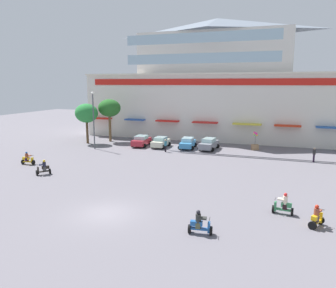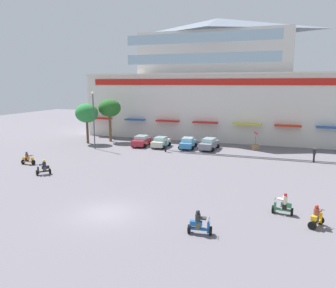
# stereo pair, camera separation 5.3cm
# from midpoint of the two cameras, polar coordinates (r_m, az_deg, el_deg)

# --- Properties ---
(ground_plane) EXTENTS (128.00, 128.00, 0.00)m
(ground_plane) POSITION_cam_midpoint_polar(r_m,az_deg,el_deg) (35.12, 0.10, -4.25)
(ground_plane) COLOR slate
(colonial_building) EXTENTS (41.40, 17.43, 19.24)m
(colonial_building) POSITION_cam_midpoint_polar(r_m,az_deg,el_deg) (56.51, 8.12, 9.59)
(colonial_building) COLOR silver
(colonial_building) RESTS_ON ground
(plaza_tree_0) EXTENTS (3.47, 3.10, 5.94)m
(plaza_tree_0) POSITION_cam_midpoint_polar(r_m,az_deg,el_deg) (50.60, -13.88, 5.13)
(plaza_tree_0) COLOR brown
(plaza_tree_0) RESTS_ON ground
(plaza_tree_2) EXTENTS (3.46, 3.23, 6.51)m
(plaza_tree_2) POSITION_cam_midpoint_polar(r_m,az_deg,el_deg) (51.58, -10.08, 6.06)
(plaza_tree_2) COLOR brown
(plaza_tree_2) RESTS_ON ground
(parked_car_0) EXTENTS (2.56, 4.24, 1.50)m
(parked_car_0) POSITION_cam_midpoint_polar(r_m,az_deg,el_deg) (47.65, -4.63, 0.56)
(parked_car_0) COLOR #AC2430
(parked_car_0) RESTS_ON ground
(parked_car_1) EXTENTS (2.32, 3.90, 1.45)m
(parked_car_1) POSITION_cam_midpoint_polar(r_m,az_deg,el_deg) (46.56, -1.30, 0.34)
(parked_car_1) COLOR beige
(parked_car_1) RESTS_ON ground
(parked_car_2) EXTENTS (2.46, 4.05, 1.51)m
(parked_car_2) POSITION_cam_midpoint_polar(r_m,az_deg,el_deg) (45.83, 3.37, 0.18)
(parked_car_2) COLOR #3C8DC9
(parked_car_2) RESTS_ON ground
(parked_car_3) EXTENTS (2.48, 4.40, 1.55)m
(parked_car_3) POSITION_cam_midpoint_polar(r_m,az_deg,el_deg) (45.29, 7.02, 0.03)
(parked_car_3) COLOR gray
(parked_car_3) RESTS_ON ground
(scooter_rider_0) EXTENTS (1.06, 1.45, 1.48)m
(scooter_rider_0) POSITION_cam_midpoint_polar(r_m,az_deg,el_deg) (23.19, 24.15, -11.48)
(scooter_rider_0) COLOR black
(scooter_rider_0) RESTS_ON ground
(scooter_rider_2) EXTENTS (1.43, 0.65, 1.54)m
(scooter_rider_2) POSITION_cam_midpoint_polar(r_m,az_deg,el_deg) (24.48, 19.18, -9.94)
(scooter_rider_2) COLOR black
(scooter_rider_2) RESTS_ON ground
(scooter_rider_3) EXTENTS (1.51, 0.71, 1.46)m
(scooter_rider_3) POSITION_cam_midpoint_polar(r_m,az_deg,el_deg) (39.93, -23.04, -2.41)
(scooter_rider_3) COLOR black
(scooter_rider_3) RESTS_ON ground
(scooter_rider_4) EXTENTS (1.27, 1.39, 1.48)m
(scooter_rider_4) POSITION_cam_midpoint_polar(r_m,az_deg,el_deg) (34.98, -20.69, -3.96)
(scooter_rider_4) COLOR black
(scooter_rider_4) RESTS_ON ground
(scooter_rider_5) EXTENTS (1.49, 0.70, 1.49)m
(scooter_rider_5) POSITION_cam_midpoint_polar(r_m,az_deg,el_deg) (20.43, 5.41, -13.59)
(scooter_rider_5) COLOR black
(scooter_rider_5) RESTS_ON ground
(pedestrian_0) EXTENTS (0.44, 0.44, 1.68)m
(pedestrian_0) POSITION_cam_midpoint_polar(r_m,az_deg,el_deg) (41.35, 23.81, -1.53)
(pedestrian_0) COLOR black
(pedestrian_0) RESTS_ON ground
(pedestrian_1) EXTENTS (0.42, 0.42, 1.68)m
(pedestrian_1) POSITION_cam_midpoint_polar(r_m,az_deg,el_deg) (43.36, -0.46, -0.12)
(pedestrian_1) COLOR black
(pedestrian_1) RESTS_ON ground
(streetlamp_near) EXTENTS (0.40, 0.40, 7.77)m
(streetlamp_near) POSITION_cam_midpoint_polar(r_m,az_deg,el_deg) (46.04, -12.74, 4.65)
(streetlamp_near) COLOR #474C51
(streetlamp_near) RESTS_ON ground
(balloon_vendor_cart) EXTENTS (1.07, 0.93, 2.53)m
(balloon_vendor_cart) POSITION_cam_midpoint_polar(r_m,az_deg,el_deg) (46.13, 14.74, 0.39)
(balloon_vendor_cart) COLOR #94704E
(balloon_vendor_cart) RESTS_ON ground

